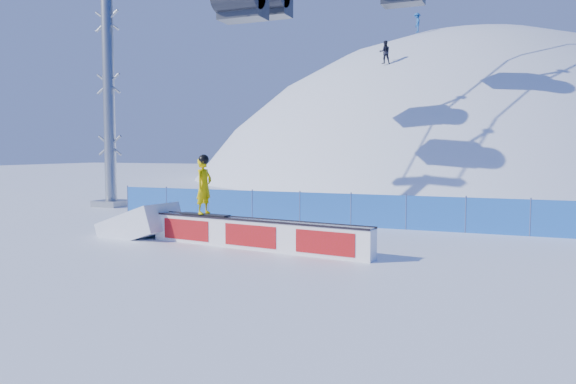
% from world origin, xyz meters
% --- Properties ---
extents(ground, '(160.00, 160.00, 0.00)m').
position_xyz_m(ground, '(0.00, 0.00, 0.00)').
color(ground, white).
rests_on(ground, ground).
extents(snow_hill, '(64.00, 64.00, 64.00)m').
position_xyz_m(snow_hill, '(0.00, 42.00, -18.00)').
color(snow_hill, silver).
rests_on(snow_hill, ground).
extents(safety_fence, '(22.05, 0.05, 1.30)m').
position_xyz_m(safety_fence, '(0.00, 4.50, 0.60)').
color(safety_fence, blue).
rests_on(safety_fence, ground).
extents(rail_box, '(7.17, 1.51, 0.86)m').
position_xyz_m(rail_box, '(-2.22, -1.00, 0.42)').
color(rail_box, white).
rests_on(rail_box, ground).
extents(snow_ramp, '(2.69, 1.90, 1.56)m').
position_xyz_m(snow_ramp, '(-6.65, -0.37, 0.00)').
color(snow_ramp, white).
rests_on(snow_ramp, ground).
extents(snowboarder, '(1.75, 0.65, 1.80)m').
position_xyz_m(snowboarder, '(-4.01, -0.75, 1.75)').
color(snowboarder, black).
rests_on(snowboarder, rail_box).
extents(distant_skiers, '(18.18, 10.19, 6.79)m').
position_xyz_m(distant_skiers, '(2.01, 30.26, 11.23)').
color(distant_skiers, black).
rests_on(distant_skiers, ground).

